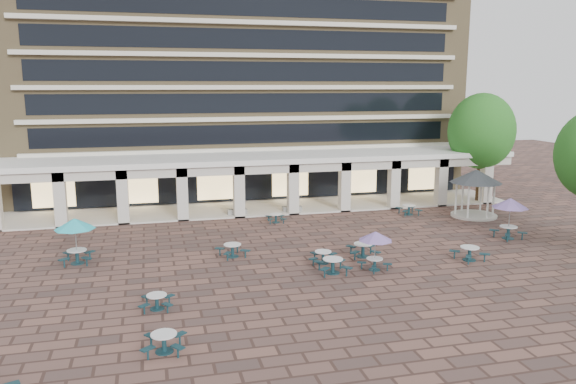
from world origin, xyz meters
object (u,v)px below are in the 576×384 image
Objects in this scene: picnic_table_1 at (164,341)px; picnic_table_3 at (470,252)px; planter_right at (292,207)px; gazebo at (476,182)px; planter_left at (237,209)px.

picnic_table_1 is 18.81m from picnic_table_3.
planter_right reaches higher than picnic_table_3.
gazebo is 18.29m from planter_left.
picnic_table_3 is at bearing -52.02° from planter_left.
picnic_table_3 is 0.52× the size of gazebo.
planter_right is (10.53, 21.59, -0.01)m from picnic_table_1.
picnic_table_3 reaches higher than picnic_table_1.
gazebo reaches higher than picnic_table_1.
picnic_table_3 is 15.87m from planter_right.
picnic_table_3 is at bearing -123.28° from gazebo.
planter_right is at bearing 105.47° from picnic_table_3.
planter_left reaches higher than planter_right.
picnic_table_1 is at bearing -105.93° from planter_left.
planter_right is at bearing 0.00° from planter_left.
picnic_table_1 is 0.90× the size of picnic_table_3.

